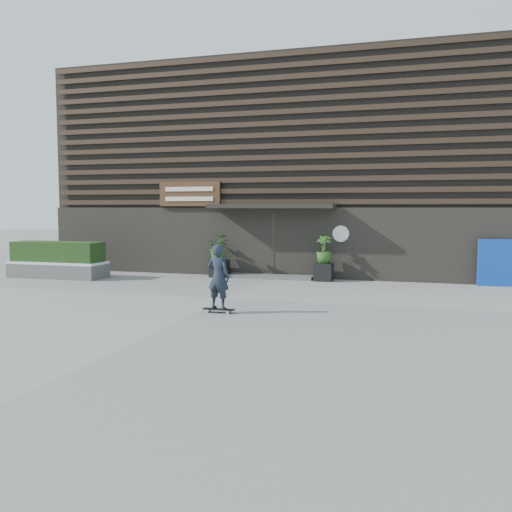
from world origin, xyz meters
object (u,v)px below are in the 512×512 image
(skateboarder, at_px, (218,277))
(planter_pot_right, at_px, (324,272))
(planter_pot_left, at_px, (219,269))
(raised_bed, at_px, (58,270))
(blue_tarp, at_px, (504,263))

(skateboarder, bearing_deg, planter_pot_right, 77.58)
(skateboarder, bearing_deg, planter_pot_left, 110.26)
(planter_pot_left, bearing_deg, raised_bed, -162.18)
(raised_bed, bearing_deg, planter_pot_right, 10.77)
(raised_bed, bearing_deg, skateboarder, -30.69)
(raised_bed, relative_size, skateboarder, 2.14)
(blue_tarp, distance_m, skateboarder, 9.82)
(planter_pot_left, xyz_separation_m, blue_tarp, (9.51, 0.30, 0.45))
(planter_pot_right, bearing_deg, blue_tarp, 3.01)
(planter_pot_right, height_order, raised_bed, planter_pot_right)
(planter_pot_left, distance_m, skateboarder, 6.90)
(planter_pot_left, bearing_deg, skateboarder, -69.74)
(planter_pot_right, bearing_deg, skateboarder, -102.42)
(raised_bed, bearing_deg, blue_tarp, 7.85)
(planter_pot_right, height_order, blue_tarp, blue_tarp)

